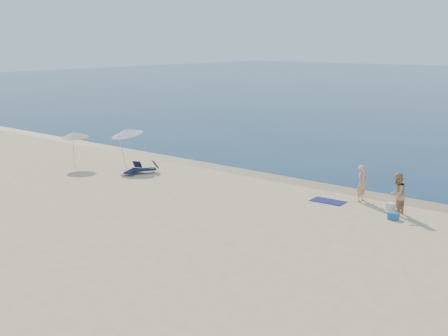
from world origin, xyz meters
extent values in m
cube|color=#847254|center=(0.00, 19.40, 0.00)|extent=(240.00, 1.60, 0.00)
imported|color=tan|center=(4.12, 17.90, 0.91)|extent=(0.46, 0.68, 1.82)
imported|color=tan|center=(6.32, 16.86, 0.98)|extent=(0.77, 0.97, 1.95)
cube|color=#0F144B|center=(2.87, 16.84, 0.01)|extent=(1.71, 1.01, 0.03)
cube|color=silver|center=(5.83, 17.49, 0.16)|extent=(0.43, 0.39, 0.31)
cube|color=#1C5B9C|center=(6.51, 16.13, 0.16)|extent=(0.45, 0.33, 0.32)
cylinder|color=silver|center=(-10.72, 15.41, 1.11)|extent=(0.22, 0.45, 2.29)
cone|color=white|center=(-10.72, 15.83, 2.23)|extent=(2.62, 2.63, 0.71)
sphere|color=silver|center=(-10.72, 15.83, 2.43)|extent=(0.07, 0.07, 0.07)
cylinder|color=silver|center=(-13.41, 13.78, 0.99)|extent=(0.09, 0.15, 2.08)
cone|color=beige|center=(-13.41, 13.89, 2.03)|extent=(2.27, 2.28, 0.42)
sphere|color=silver|center=(-13.41, 13.89, 2.21)|extent=(0.06, 0.06, 0.06)
cube|color=#16193C|center=(-9.07, 14.72, 0.20)|extent=(0.96, 1.44, 0.09)
cube|color=#16193C|center=(-9.32, 15.35, 0.45)|extent=(0.58, 0.49, 0.44)
cylinder|color=#A5A5AD|center=(-8.88, 14.79, 0.10)|extent=(0.03, 0.03, 0.20)
cube|color=#141937|center=(-8.73, 15.27, 0.22)|extent=(1.23, 1.56, 0.10)
cube|color=#141937|center=(-8.36, 15.92, 0.50)|extent=(0.66, 0.59, 0.48)
cylinder|color=#A5A5AD|center=(-8.54, 15.16, 0.11)|extent=(0.03, 0.03, 0.22)
camera|label=1|loc=(15.65, -7.14, 7.75)|focal=45.00mm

